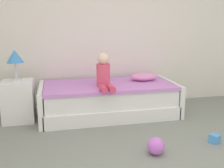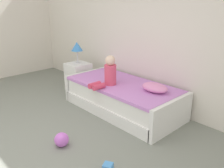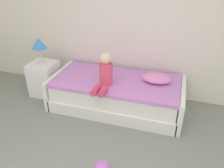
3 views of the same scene
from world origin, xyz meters
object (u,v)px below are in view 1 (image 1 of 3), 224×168
bed (109,99)px  pillow (144,77)px  table_lamp (15,58)px  child_figure (104,74)px  toy_ball (156,146)px  nightstand (19,101)px  toy_block (215,139)px

bed → pillow: (0.61, 0.10, 0.32)m
table_lamp → child_figure: bearing=-11.4°
child_figure → toy_ball: bearing=-73.2°
nightstand → pillow: 1.98m
bed → toy_block: 1.67m
bed → table_lamp: (-1.35, 0.02, 0.69)m
child_figure → nightstand: bearing=168.6°
toy_ball → nightstand: bearing=138.3°
table_lamp → toy_block: 2.87m
table_lamp → nightstand: bearing=180.0°
bed → toy_ball: bearing=-80.3°
bed → nightstand: (-1.35, 0.02, 0.05)m
nightstand → pillow: pillow is taller
toy_block → child_figure: bearing=137.6°
pillow → toy_ball: pillow is taller
pillow → toy_ball: (-0.37, -1.50, -0.47)m
table_lamp → toy_ball: 2.29m
nightstand → toy_ball: (1.59, -1.42, -0.20)m
bed → nightstand: size_ratio=3.52×
toy_block → bed: bearing=129.0°
toy_ball → child_figure: bearing=106.8°
bed → table_lamp: size_ratio=4.69×
nightstand → toy_ball: size_ratio=3.10×
nightstand → child_figure: size_ratio=1.18×
bed → toy_ball: 1.42m
child_figure → toy_block: (1.16, -1.06, -0.65)m
nightstand → table_lamp: 0.64m
nightstand → pillow: size_ratio=1.36×
bed → child_figure: 0.53m
child_figure → toy_ball: (0.35, -1.17, -0.61)m
table_lamp → toy_ball: bearing=-41.7°
bed → nightstand: nightstand is taller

